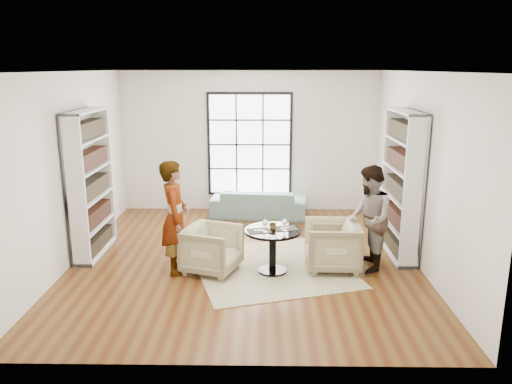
{
  "coord_description": "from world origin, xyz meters",
  "views": [
    {
      "loc": [
        0.3,
        -7.66,
        3.06
      ],
      "look_at": [
        0.17,
        0.4,
        1.04
      ],
      "focal_mm": 35.0,
      "sensor_mm": 36.0,
      "label": 1
    }
  ],
  "objects_px": {
    "person_left": "(175,217)",
    "flower_centerpiece": "(273,223)",
    "pedestal_table": "(273,241)",
    "armchair_left": "(212,249)",
    "sofa": "(259,203)",
    "armchair_right": "(332,246)",
    "wine_glass_left": "(265,223)",
    "wine_glass_right": "(285,222)",
    "person_right": "(369,219)"
  },
  "relations": [
    {
      "from": "wine_glass_left",
      "to": "wine_glass_right",
      "type": "xyz_separation_m",
      "value": [
        0.29,
        0.07,
        -0.01
      ]
    },
    {
      "from": "armchair_right",
      "to": "wine_glass_left",
      "type": "height_order",
      "value": "wine_glass_left"
    },
    {
      "from": "armchair_right",
      "to": "wine_glass_right",
      "type": "xyz_separation_m",
      "value": [
        -0.75,
        -0.22,
        0.44
      ]
    },
    {
      "from": "pedestal_table",
      "to": "wine_glass_right",
      "type": "xyz_separation_m",
      "value": [
        0.18,
        -0.06,
        0.32
      ]
    },
    {
      "from": "person_left",
      "to": "flower_centerpiece",
      "type": "bearing_deg",
      "value": -96.5
    },
    {
      "from": "armchair_right",
      "to": "person_left",
      "type": "xyz_separation_m",
      "value": [
        -2.4,
        -0.14,
        0.49
      ]
    },
    {
      "from": "armchair_right",
      "to": "wine_glass_right",
      "type": "bearing_deg",
      "value": -72.66
    },
    {
      "from": "pedestal_table",
      "to": "flower_centerpiece",
      "type": "xyz_separation_m",
      "value": [
        0.01,
        0.04,
        0.28
      ]
    },
    {
      "from": "wine_glass_left",
      "to": "person_left",
      "type": "bearing_deg",
      "value": 173.89
    },
    {
      "from": "sofa",
      "to": "armchair_left",
      "type": "relative_size",
      "value": 2.5
    },
    {
      "from": "armchair_left",
      "to": "person_right",
      "type": "xyz_separation_m",
      "value": [
        2.4,
        0.14,
        0.46
      ]
    },
    {
      "from": "wine_glass_right",
      "to": "flower_centerpiece",
      "type": "height_order",
      "value": "flower_centerpiece"
    },
    {
      "from": "armchair_right",
      "to": "wine_glass_left",
      "type": "relative_size",
      "value": 4.26
    },
    {
      "from": "person_right",
      "to": "flower_centerpiece",
      "type": "distance_m",
      "value": 1.47
    },
    {
      "from": "armchair_left",
      "to": "person_left",
      "type": "xyz_separation_m",
      "value": [
        -0.55,
        0.0,
        0.51
      ]
    },
    {
      "from": "sofa",
      "to": "armchair_left",
      "type": "height_order",
      "value": "armchair_left"
    },
    {
      "from": "pedestal_table",
      "to": "armchair_left",
      "type": "bearing_deg",
      "value": 179.04
    },
    {
      "from": "wine_glass_left",
      "to": "flower_centerpiece",
      "type": "height_order",
      "value": "wine_glass_left"
    },
    {
      "from": "armchair_right",
      "to": "wine_glass_right",
      "type": "relative_size",
      "value": 4.51
    },
    {
      "from": "armchair_left",
      "to": "flower_centerpiece",
      "type": "relative_size",
      "value": 4.12
    },
    {
      "from": "sofa",
      "to": "armchair_right",
      "type": "relative_size",
      "value": 2.38
    },
    {
      "from": "pedestal_table",
      "to": "flower_centerpiece",
      "type": "bearing_deg",
      "value": 81.25
    },
    {
      "from": "armchair_left",
      "to": "wine_glass_left",
      "type": "distance_m",
      "value": 0.95
    },
    {
      "from": "armchair_right",
      "to": "flower_centerpiece",
      "type": "distance_m",
      "value": 1.01
    },
    {
      "from": "person_left",
      "to": "person_right",
      "type": "relative_size",
      "value": 1.06
    },
    {
      "from": "armchair_left",
      "to": "wine_glass_left",
      "type": "relative_size",
      "value": 4.06
    },
    {
      "from": "sofa",
      "to": "wine_glass_left",
      "type": "bearing_deg",
      "value": 97.76
    },
    {
      "from": "sofa",
      "to": "flower_centerpiece",
      "type": "bearing_deg",
      "value": 100.31
    },
    {
      "from": "flower_centerpiece",
      "to": "armchair_left",
      "type": "bearing_deg",
      "value": -178.34
    },
    {
      "from": "wine_glass_left",
      "to": "wine_glass_right",
      "type": "distance_m",
      "value": 0.3
    },
    {
      "from": "pedestal_table",
      "to": "wine_glass_right",
      "type": "relative_size",
      "value": 4.66
    },
    {
      "from": "pedestal_table",
      "to": "person_left",
      "type": "xyz_separation_m",
      "value": [
        -1.48,
        0.02,
        0.37
      ]
    },
    {
      "from": "pedestal_table",
      "to": "wine_glass_right",
      "type": "height_order",
      "value": "wine_glass_right"
    },
    {
      "from": "person_left",
      "to": "person_right",
      "type": "bearing_deg",
      "value": -94.78
    },
    {
      "from": "sofa",
      "to": "armchair_left",
      "type": "distance_m",
      "value": 3.03
    },
    {
      "from": "armchair_left",
      "to": "wine_glass_right",
      "type": "relative_size",
      "value": 4.3
    },
    {
      "from": "sofa",
      "to": "person_left",
      "type": "xyz_separation_m",
      "value": [
        -1.23,
        -2.95,
        0.58
      ]
    },
    {
      "from": "person_left",
      "to": "wine_glass_left",
      "type": "bearing_deg",
      "value": -103.66
    },
    {
      "from": "person_left",
      "to": "wine_glass_right",
      "type": "distance_m",
      "value": 1.66
    },
    {
      "from": "armchair_left",
      "to": "pedestal_table",
      "type": "bearing_deg",
      "value": -71.69
    },
    {
      "from": "wine_glass_left",
      "to": "pedestal_table",
      "type": "bearing_deg",
      "value": 48.06
    },
    {
      "from": "wine_glass_right",
      "to": "flower_centerpiece",
      "type": "relative_size",
      "value": 0.96
    },
    {
      "from": "person_left",
      "to": "wine_glass_left",
      "type": "distance_m",
      "value": 1.37
    },
    {
      "from": "wine_glass_left",
      "to": "flower_centerpiece",
      "type": "bearing_deg",
      "value": 54.45
    },
    {
      "from": "sofa",
      "to": "armchair_right",
      "type": "height_order",
      "value": "armchair_right"
    },
    {
      "from": "pedestal_table",
      "to": "sofa",
      "type": "relative_size",
      "value": 0.43
    },
    {
      "from": "pedestal_table",
      "to": "armchair_right",
      "type": "relative_size",
      "value": 1.03
    },
    {
      "from": "armchair_left",
      "to": "armchair_right",
      "type": "relative_size",
      "value": 0.95
    },
    {
      "from": "wine_glass_left",
      "to": "wine_glass_right",
      "type": "height_order",
      "value": "wine_glass_left"
    },
    {
      "from": "wine_glass_left",
      "to": "person_right",
      "type": "bearing_deg",
      "value": 10.28
    }
  ]
}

